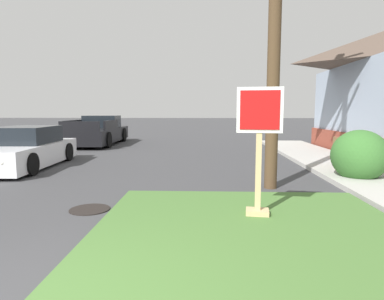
{
  "coord_description": "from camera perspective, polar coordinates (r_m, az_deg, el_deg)",
  "views": [
    {
      "loc": [
        1.56,
        -2.24,
        1.73
      ],
      "look_at": [
        1.28,
        4.82,
        0.9
      ],
      "focal_mm": 31.29,
      "sensor_mm": 36.0,
      "label": 1
    }
  ],
  "objects": [
    {
      "name": "grass_corner_patch",
      "position": [
        4.4,
        11.24,
        -16.04
      ],
      "size": [
        4.49,
        5.49,
        0.08
      ],
      "primitive_type": "cube",
      "color": "#477033",
      "rests_on": "ground"
    },
    {
      "name": "sidewalk_strip",
      "position": [
        9.85,
        26.98,
        -3.81
      ],
      "size": [
        2.2,
        19.15,
        0.12
      ],
      "primitive_type": "cube",
      "color": "#B2AFA8",
      "rests_on": "ground"
    },
    {
      "name": "stop_sign",
      "position": [
        5.34,
        11.3,
        -0.85
      ],
      "size": [
        0.7,
        0.33,
        2.01
      ],
      "color": "tan",
      "rests_on": "grass_corner_patch"
    },
    {
      "name": "manhole_cover",
      "position": [
        6.23,
        -17.04,
        -9.65
      ],
      "size": [
        0.7,
        0.7,
        0.02
      ],
      "primitive_type": "cylinder",
      "color": "black",
      "rests_on": "ground"
    },
    {
      "name": "parked_sedan_white",
      "position": [
        11.5,
        -26.56,
        0.05
      ],
      "size": [
        2.0,
        4.44,
        1.25
      ],
      "color": "silver",
      "rests_on": "ground"
    },
    {
      "name": "pickup_truck_black",
      "position": [
        18.02,
        -15.64,
        2.9
      ],
      "size": [
        2.21,
        5.64,
        1.48
      ],
      "color": "black",
      "rests_on": "ground"
    },
    {
      "name": "street_bench",
      "position": [
        10.24,
        25.37,
        -0.37
      ],
      "size": [
        0.53,
        1.55,
        0.85
      ],
      "color": "brown",
      "rests_on": "sidewalk_strip"
    },
    {
      "name": "shrub_by_curb",
      "position": [
        9.2,
        26.65,
        -0.86
      ],
      "size": [
        1.35,
        1.35,
        1.27
      ],
      "primitive_type": "ellipsoid",
      "color": "#366A2C",
      "rests_on": "ground"
    }
  ]
}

